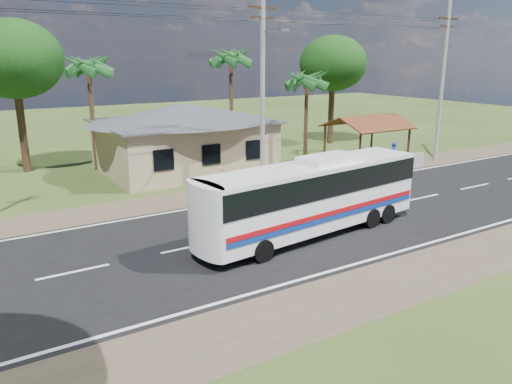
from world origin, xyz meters
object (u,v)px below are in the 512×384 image
(waiting_shed, at_px, (367,124))
(coach_bus, at_px, (313,191))
(person, at_px, (393,155))
(motorcycle, at_px, (218,179))

(waiting_shed, height_order, coach_bus, waiting_shed)
(waiting_shed, bearing_deg, person, -89.21)
(waiting_shed, distance_m, person, 3.10)
(waiting_shed, relative_size, motorcycle, 3.02)
(coach_bus, relative_size, person, 6.04)
(waiting_shed, relative_size, person, 2.90)
(coach_bus, distance_m, motorcycle, 9.32)
(waiting_shed, xyz_separation_m, motorcycle, (-12.17, -0.60, -2.28))
(waiting_shed, height_order, motorcycle, waiting_shed)
(motorcycle, xyz_separation_m, person, (12.20, -1.89, 0.44))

